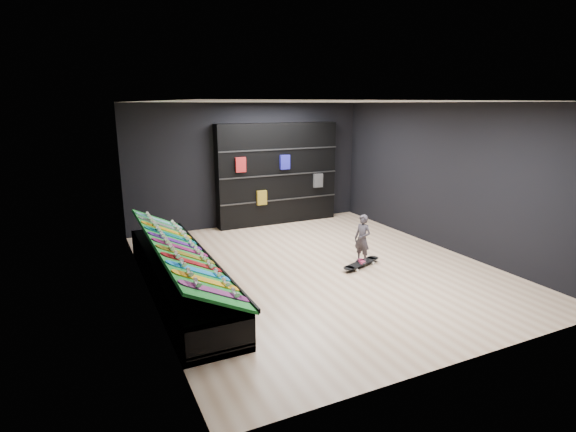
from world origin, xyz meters
name	(u,v)px	position (x,y,z in m)	size (l,w,h in m)	color
floor	(317,267)	(0.00, 0.00, 0.00)	(6.00, 7.00, 0.01)	#D3B28E
ceiling	(320,102)	(0.00, 0.00, 3.00)	(6.00, 7.00, 0.01)	white
wall_back	(249,165)	(0.00, 3.50, 1.50)	(6.00, 0.02, 3.00)	black
wall_front	(473,241)	(0.00, -3.50, 1.50)	(6.00, 0.02, 3.00)	black
wall_left	(144,204)	(-3.00, 0.00, 1.50)	(0.02, 7.00, 3.00)	black
wall_right	(445,177)	(3.00, 0.00, 1.50)	(0.02, 7.00, 3.00)	black
display_rack	(179,277)	(-2.55, 0.00, 0.25)	(0.90, 4.50, 0.50)	black
turf_ramp	(180,249)	(-2.50, 0.00, 0.71)	(1.00, 4.50, 0.04)	#116C1F
back_shelving	(277,174)	(0.69, 3.32, 1.26)	(3.14, 0.37, 2.52)	black
floor_skateboard	(361,264)	(0.77, -0.32, 0.05)	(0.98, 0.22, 0.09)	black
child	(362,248)	(0.77, -0.32, 0.36)	(0.21, 0.15, 0.55)	black
display_board_0	(215,291)	(-2.49, -1.90, 0.74)	(0.98, 0.22, 0.09)	#2626BF
display_board_1	(207,280)	(-2.49, -1.52, 0.74)	(0.98, 0.22, 0.09)	yellow
display_board_2	(199,271)	(-2.49, -1.14, 0.74)	(0.98, 0.22, 0.09)	blue
display_board_3	(193,262)	(-2.49, -0.76, 0.74)	(0.98, 0.22, 0.09)	red
display_board_4	(187,255)	(-2.49, -0.38, 0.74)	(0.98, 0.22, 0.09)	yellow
display_board_5	(181,248)	(-2.49, 0.00, 0.74)	(0.98, 0.22, 0.09)	#E5198C
display_board_6	(176,241)	(-2.49, 0.38, 0.74)	(0.98, 0.22, 0.09)	purple
display_board_7	(171,235)	(-2.49, 0.76, 0.74)	(0.98, 0.22, 0.09)	#0C8C99
display_board_8	(167,230)	(-2.49, 1.14, 0.74)	(0.98, 0.22, 0.09)	orange
display_board_9	(163,225)	(-2.49, 1.52, 0.74)	(0.98, 0.22, 0.09)	black
display_board_10	(160,220)	(-2.49, 1.90, 0.74)	(0.98, 0.22, 0.09)	#0CB2E5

